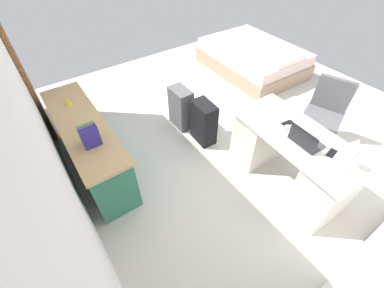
{
  "coord_description": "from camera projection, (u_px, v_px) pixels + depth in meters",
  "views": [
    {
      "loc": [
        -2.05,
        2.21,
        2.53
      ],
      "look_at": [
        -0.46,
        1.08,
        0.6
      ],
      "focal_mm": 23.57,
      "sensor_mm": 36.0,
      "label": 1
    }
  ],
  "objects": [
    {
      "name": "cell_phone_near_laptop",
      "position": [
        332.0,
        153.0,
        2.44
      ],
      "size": [
        0.09,
        0.15,
        0.01
      ],
      "primitive_type": "cube",
      "rotation": [
        0.0,
        0.0,
        0.17
      ],
      "color": "black",
      "rests_on": "desk"
    },
    {
      "name": "wall_back",
      "position": [
        26.0,
        112.0,
        1.98
      ],
      "size": [
        4.4,
        0.1,
        2.63
      ],
      "primitive_type": "cube",
      "color": "white",
      "rests_on": "ground_plane"
    },
    {
      "name": "credenza",
      "position": [
        89.0,
        145.0,
        3.06
      ],
      "size": [
        1.8,
        0.48,
        0.73
      ],
      "color": "#2D7056",
      "rests_on": "ground_plane"
    },
    {
      "name": "computer_mouse",
      "position": [
        287.0,
        127.0,
        2.7
      ],
      "size": [
        0.07,
        0.1,
        0.03
      ],
      "primitive_type": "ellipsoid",
      "rotation": [
        0.0,
        0.0,
        -0.06
      ],
      "color": "white",
      "rests_on": "desk"
    },
    {
      "name": "ground_plane",
      "position": [
        232.0,
        126.0,
        3.88
      ],
      "size": [
        5.72,
        5.72,
        0.0
      ],
      "primitive_type": "plane",
      "color": "beige"
    },
    {
      "name": "desk_lamp",
      "position": [
        355.0,
        148.0,
        2.14
      ],
      "size": [
        0.16,
        0.11,
        0.34
      ],
      "color": "silver",
      "rests_on": "desk"
    },
    {
      "name": "book_row",
      "position": [
        89.0,
        135.0,
        2.49
      ],
      "size": [
        0.15,
        0.17,
        0.24
      ],
      "color": "navy",
      "rests_on": "credenza"
    },
    {
      "name": "suitcase_black",
      "position": [
        204.0,
        123.0,
        3.46
      ],
      "size": [
        0.37,
        0.24,
        0.61
      ],
      "primitive_type": "cube",
      "rotation": [
        0.0,
        0.0,
        -0.06
      ],
      "color": "black",
      "rests_on": "ground_plane"
    },
    {
      "name": "suitcase_spare_grey",
      "position": [
        181.0,
        108.0,
        3.69
      ],
      "size": [
        0.36,
        0.22,
        0.62
      ],
      "primitive_type": "cube",
      "rotation": [
        0.0,
        0.0,
        0.0
      ],
      "color": "#4C4C51",
      "rests_on": "ground_plane"
    },
    {
      "name": "bed",
      "position": [
        253.0,
        58.0,
        4.97
      ],
      "size": [
        1.94,
        1.45,
        0.58
      ],
      "color": "gray",
      "rests_on": "ground_plane"
    },
    {
      "name": "figurine_small",
      "position": [
        67.0,
        101.0,
        3.01
      ],
      "size": [
        0.08,
        0.08,
        0.11
      ],
      "primitive_type": "cone",
      "color": "gold",
      "rests_on": "credenza"
    },
    {
      "name": "cell_phone_by_mouse",
      "position": [
        288.0,
        123.0,
        2.76
      ],
      "size": [
        0.08,
        0.14,
        0.01
      ],
      "primitive_type": "cube",
      "rotation": [
        0.0,
        0.0,
        -0.11
      ],
      "color": "black",
      "rests_on": "desk"
    },
    {
      "name": "office_chair",
      "position": [
        322.0,
        118.0,
        3.35
      ],
      "size": [
        0.59,
        0.59,
        0.94
      ],
      "color": "black",
      "rests_on": "ground_plane"
    },
    {
      "name": "desk",
      "position": [
        290.0,
        158.0,
        2.88
      ],
      "size": [
        1.48,
        0.74,
        0.74
      ],
      "color": "silver",
      "rests_on": "ground_plane"
    },
    {
      "name": "laptop",
      "position": [
        305.0,
        140.0,
        2.5
      ],
      "size": [
        0.32,
        0.24,
        0.21
      ],
      "color": "#333338",
      "rests_on": "desk"
    },
    {
      "name": "door_wooden",
      "position": [
        18.0,
        63.0,
        3.18
      ],
      "size": [
        0.88,
        0.05,
        2.04
      ],
      "primitive_type": "cube",
      "color": "brown",
      "rests_on": "ground_plane"
    }
  ]
}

